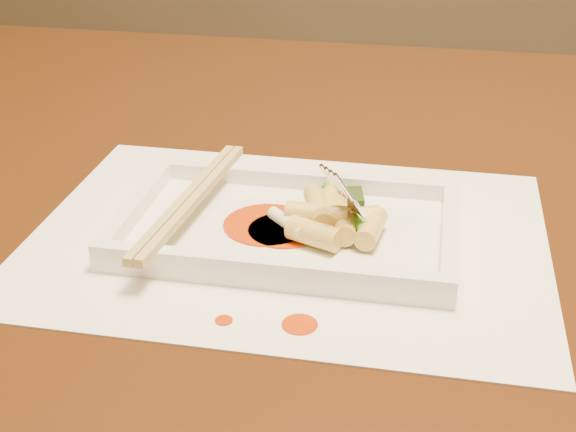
% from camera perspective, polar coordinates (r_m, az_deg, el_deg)
% --- Properties ---
extents(table, '(1.40, 0.90, 0.75)m').
position_cam_1_polar(table, '(0.77, 6.64, -4.67)').
color(table, black).
rests_on(table, ground).
extents(placemat, '(0.40, 0.30, 0.00)m').
position_cam_1_polar(placemat, '(0.63, -0.00, -1.51)').
color(placemat, white).
rests_on(placemat, table).
extents(sauce_splatter_a, '(0.02, 0.02, 0.00)m').
position_cam_1_polar(sauce_splatter_a, '(0.53, 0.84, -7.72)').
color(sauce_splatter_a, '#B63505').
rests_on(sauce_splatter_a, placemat).
extents(sauce_splatter_b, '(0.01, 0.01, 0.00)m').
position_cam_1_polar(sauce_splatter_b, '(0.53, -4.59, -7.41)').
color(sauce_splatter_b, '#B63505').
rests_on(sauce_splatter_b, placemat).
extents(plate_base, '(0.26, 0.16, 0.01)m').
position_cam_1_polar(plate_base, '(0.63, -0.00, -1.13)').
color(plate_base, white).
rests_on(plate_base, placemat).
extents(plate_rim_far, '(0.26, 0.01, 0.01)m').
position_cam_1_polar(plate_rim_far, '(0.69, 1.17, 2.61)').
color(plate_rim_far, white).
rests_on(plate_rim_far, plate_base).
extents(plate_rim_near, '(0.26, 0.01, 0.01)m').
position_cam_1_polar(plate_rim_near, '(0.56, -1.44, -3.76)').
color(plate_rim_near, white).
rests_on(plate_rim_near, plate_base).
extents(plate_rim_left, '(0.01, 0.14, 0.01)m').
position_cam_1_polar(plate_rim_left, '(0.65, -10.73, 0.73)').
color(plate_rim_left, white).
rests_on(plate_rim_left, plate_base).
extents(plate_rim_right, '(0.01, 0.14, 0.01)m').
position_cam_1_polar(plate_rim_right, '(0.61, 11.45, -1.27)').
color(plate_rim_right, white).
rests_on(plate_rim_right, plate_base).
extents(veg_piece, '(0.04, 0.04, 0.01)m').
position_cam_1_polar(veg_piece, '(0.65, 3.69, 1.15)').
color(veg_piece, black).
rests_on(veg_piece, plate_base).
extents(scallion_white, '(0.04, 0.04, 0.01)m').
position_cam_1_polar(scallion_white, '(0.61, -0.06, -0.46)').
color(scallion_white, '#EAEACC').
rests_on(scallion_white, plate_base).
extents(scallion_green, '(0.05, 0.08, 0.01)m').
position_cam_1_polar(scallion_green, '(0.63, 4.09, 0.74)').
color(scallion_green, '#46AA1B').
rests_on(scallion_green, plate_base).
extents(chopstick_a, '(0.03, 0.20, 0.01)m').
position_cam_1_polar(chopstick_a, '(0.64, -7.28, 1.25)').
color(chopstick_a, tan).
rests_on(chopstick_a, plate_rim_near).
extents(chopstick_b, '(0.03, 0.20, 0.01)m').
position_cam_1_polar(chopstick_b, '(0.63, -6.59, 1.19)').
color(chopstick_b, tan).
rests_on(chopstick_b, plate_rim_near).
extents(fork, '(0.09, 0.10, 0.14)m').
position_cam_1_polar(fork, '(0.60, 6.92, 5.59)').
color(fork, silver).
rests_on(fork, plate_base).
extents(sauce_blob_0, '(0.06, 0.06, 0.00)m').
position_cam_1_polar(sauce_blob_0, '(0.62, -0.24, -1.02)').
color(sauce_blob_0, '#B63505').
rests_on(sauce_blob_0, plate_base).
extents(sauce_blob_1, '(0.07, 0.07, 0.00)m').
position_cam_1_polar(sauce_blob_1, '(0.63, -1.48, -0.60)').
color(sauce_blob_1, '#B63505').
rests_on(sauce_blob_1, plate_base).
extents(rice_cake_0, '(0.02, 0.04, 0.02)m').
position_cam_1_polar(rice_cake_0, '(0.61, 5.94, -0.87)').
color(rice_cake_0, '#D8C464').
rests_on(rice_cake_0, plate_base).
extents(rice_cake_1, '(0.02, 0.05, 0.02)m').
position_cam_1_polar(rice_cake_1, '(0.61, 4.08, -0.41)').
color(rice_cake_1, '#D8C464').
rests_on(rice_cake_1, plate_base).
extents(rice_cake_2, '(0.03, 0.05, 0.02)m').
position_cam_1_polar(rice_cake_2, '(0.62, 2.17, 0.58)').
color(rice_cake_2, '#D8C464').
rests_on(rice_cake_2, plate_base).
extents(rice_cake_3, '(0.02, 0.05, 0.02)m').
position_cam_1_polar(rice_cake_3, '(0.63, 2.77, 0.62)').
color(rice_cake_3, '#D8C464').
rests_on(rice_cake_3, plate_base).
extents(rice_cake_4, '(0.04, 0.03, 0.02)m').
position_cam_1_polar(rice_cake_4, '(0.59, 1.87, -1.28)').
color(rice_cake_4, '#D8C464').
rests_on(rice_cake_4, plate_base).
extents(rice_cake_5, '(0.05, 0.02, 0.02)m').
position_cam_1_polar(rice_cake_5, '(0.61, 2.07, 0.11)').
color(rice_cake_5, '#D8C464').
rests_on(rice_cake_5, plate_base).
extents(rice_cake_6, '(0.05, 0.04, 0.02)m').
position_cam_1_polar(rice_cake_6, '(0.62, 4.41, -0.26)').
color(rice_cake_6, '#D8C464').
rests_on(rice_cake_6, plate_base).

